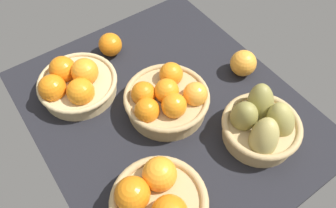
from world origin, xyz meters
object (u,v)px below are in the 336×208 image
Objects in this scene: basket_center at (166,99)px; loose_orange_front_gap at (243,63)px; loose_orange_back_gap at (110,45)px; basket_near_left_pears at (261,125)px; basket_far_left at (157,201)px; basket_far_right at (75,83)px.

basket_center is 27.90cm from loose_orange_front_gap.
basket_center is at bearing -176.81° from loose_orange_back_gap.
basket_near_left_pears is at bearing -144.68° from basket_center.
basket_near_left_pears is at bearing 147.80° from loose_orange_front_gap.
basket_far_right is at bearing -0.02° from basket_far_left.
basket_far_right is 3.09× the size of loose_orange_back_gap.
basket_center reaches higher than basket_far_right.
basket_near_left_pears is 2.79× the size of loose_orange_back_gap.
basket_center is at bearing 35.32° from basket_near_left_pears.
basket_far_right and basket_far_left have the same top height.
basket_far_left is at bearing 140.98° from basket_center.
basket_far_left is at bearing 91.66° from basket_near_left_pears.
loose_orange_back_gap is (52.02, -16.63, -1.00)cm from basket_far_left.
basket_far_left reaches higher than loose_orange_front_gap.
basket_near_left_pears is 53.81cm from loose_orange_back_gap.
basket_far_right is 27.48cm from basket_center.
basket_far_right reaches higher than loose_orange_back_gap.
basket_far_right is at bearing 118.29° from loose_orange_back_gap.
basket_far_right is 2.89× the size of loose_orange_front_gap.
basket_far_right is 51.15cm from loose_orange_front_gap.
basket_far_left is (-43.08, 0.01, 0.38)cm from basket_far_right.
basket_center reaches higher than basket_far_left.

